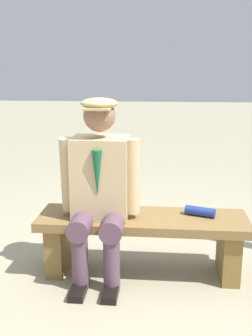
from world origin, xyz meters
TOP-DOWN VIEW (x-y plane):
  - ground_plane at (0.00, 0.00)m, footprint 30.00×30.00m
  - bench at (0.00, 0.00)m, footprint 1.48×0.43m
  - seated_man at (0.29, 0.06)m, footprint 0.56×0.60m
  - rolled_magazine at (-0.41, -0.05)m, footprint 0.22×0.13m

SIDE VIEW (x-z plane):
  - ground_plane at x=0.00m, z-range 0.00..0.00m
  - bench at x=0.00m, z-range 0.09..0.52m
  - rolled_magazine at x=-0.41m, z-range 0.43..0.50m
  - seated_man at x=0.29m, z-range 0.05..1.31m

